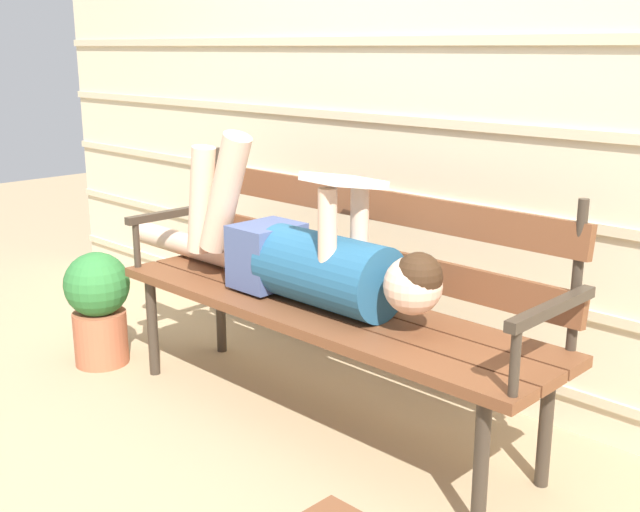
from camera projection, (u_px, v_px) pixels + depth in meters
The scene contains 5 objects.
ground_plane at pixel (299, 431), 2.83m from camera, with size 12.00×12.00×0.00m, color tan.
house_siding at pixel (430, 82), 3.00m from camera, with size 5.30×0.08×2.44m.
park_bench at pixel (333, 287), 2.82m from camera, with size 1.84×0.48×0.92m.
reclining_person at pixel (299, 255), 2.81m from camera, with size 1.73×0.26×0.60m.
potted_plant at pixel (98, 304), 3.37m from camera, with size 0.28×0.28×0.50m.
Camera 1 is at (1.85, -1.78, 1.35)m, focal length 43.71 mm.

